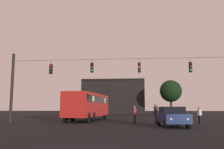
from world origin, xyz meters
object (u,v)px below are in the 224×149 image
at_px(city_bus, 88,104).
at_px(pedestrian_crossing_left, 200,114).
at_px(tree_left_silhouette, 171,91).
at_px(pedestrian_near_bus, 172,112).
at_px(pedestrian_crossing_center, 135,114).
at_px(pedestrian_crossing_right, 156,112).
at_px(car_near_right, 172,116).
at_px(pedestrian_trailing, 156,112).

relative_size(city_bus, pedestrian_crossing_left, 7.42).
distance_m(city_bus, tree_left_silhouette, 24.94).
relative_size(pedestrian_crossing_left, pedestrian_near_bus, 0.86).
height_order(pedestrian_crossing_center, pedestrian_crossing_right, pedestrian_crossing_right).
bearing_deg(city_bus, car_near_right, -46.17).
height_order(pedestrian_near_bus, tree_left_silhouette, tree_left_silhouette).
bearing_deg(pedestrian_crossing_left, pedestrian_crossing_center, -176.27).
distance_m(city_bus, pedestrian_trailing, 9.05).
distance_m(city_bus, pedestrian_crossing_center, 7.50).
bearing_deg(pedestrian_crossing_left, pedestrian_near_bus, 125.14).
bearing_deg(pedestrian_crossing_left, pedestrian_trailing, -171.27).
bearing_deg(city_bus, pedestrian_crossing_left, -23.62).
distance_m(pedestrian_crossing_right, pedestrian_trailing, 4.16).
bearing_deg(pedestrian_crossing_right, pedestrian_near_bus, -23.88).
relative_size(car_near_right, pedestrian_crossing_left, 2.95).
xyz_separation_m(car_near_right, pedestrian_crossing_center, (-2.87, 3.22, 0.10)).
xyz_separation_m(city_bus, pedestrian_near_bus, (9.13, -2.02, -0.87)).
relative_size(pedestrian_crossing_right, tree_left_silhouette, 0.25).
height_order(car_near_right, pedestrian_crossing_left, car_near_right).
distance_m(car_near_right, pedestrian_trailing, 3.16).
height_order(pedestrian_crossing_left, pedestrian_trailing, pedestrian_trailing).
xyz_separation_m(city_bus, pedestrian_trailing, (7.15, -5.48, -0.84)).
distance_m(pedestrian_near_bus, pedestrian_trailing, 3.98).
xyz_separation_m(city_bus, pedestrian_crossing_center, (5.26, -5.25, -0.97)).
xyz_separation_m(car_near_right, pedestrian_crossing_right, (-0.55, 7.13, 0.18)).
bearing_deg(tree_left_silhouette, city_bus, -120.28).
height_order(pedestrian_crossing_left, pedestrian_near_bus, pedestrian_near_bus).
height_order(pedestrian_near_bus, pedestrian_trailing, pedestrian_trailing).
relative_size(city_bus, pedestrian_trailing, 6.23).
bearing_deg(car_near_right, pedestrian_crossing_right, 94.41).
xyz_separation_m(city_bus, car_near_right, (8.13, -8.47, -1.07)).
xyz_separation_m(pedestrian_crossing_right, pedestrian_trailing, (-0.43, -4.14, 0.05)).
relative_size(car_near_right, pedestrian_crossing_right, 2.58).
distance_m(pedestrian_near_bus, tree_left_silhouette, 23.95).
xyz_separation_m(pedestrian_crossing_left, pedestrian_trailing, (-3.98, -0.61, 0.19)).
relative_size(pedestrian_trailing, tree_left_silhouette, 0.26).
distance_m(pedestrian_crossing_left, pedestrian_trailing, 4.03).
relative_size(city_bus, pedestrian_crossing_center, 7.00).
xyz_separation_m(pedestrian_crossing_right, tree_left_silhouette, (4.91, 22.74, 3.73)).
height_order(city_bus, pedestrian_near_bus, city_bus).
bearing_deg(pedestrian_trailing, city_bus, 142.53).
distance_m(city_bus, pedestrian_crossing_right, 7.75).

